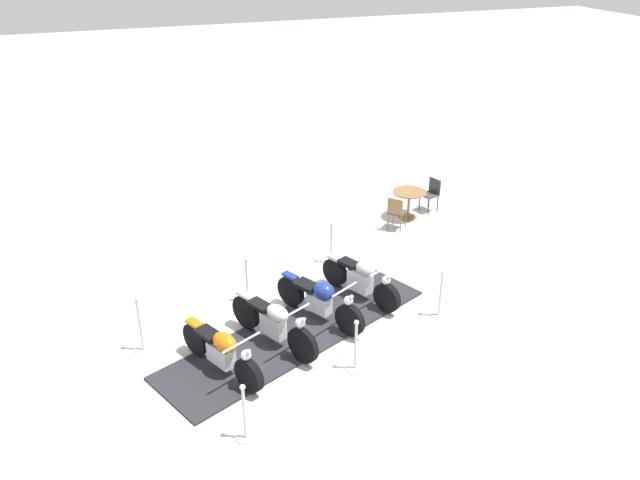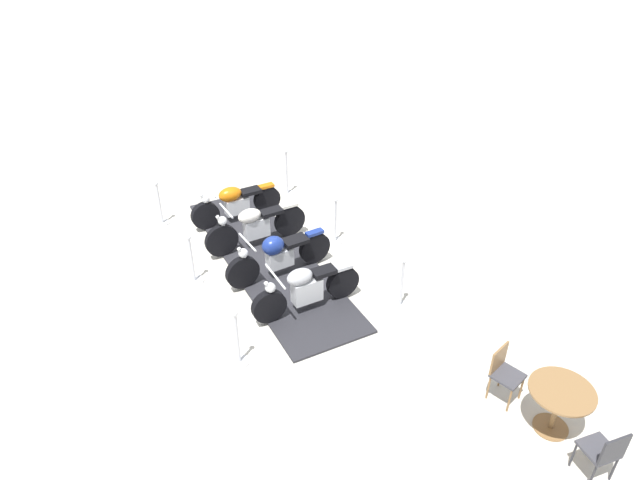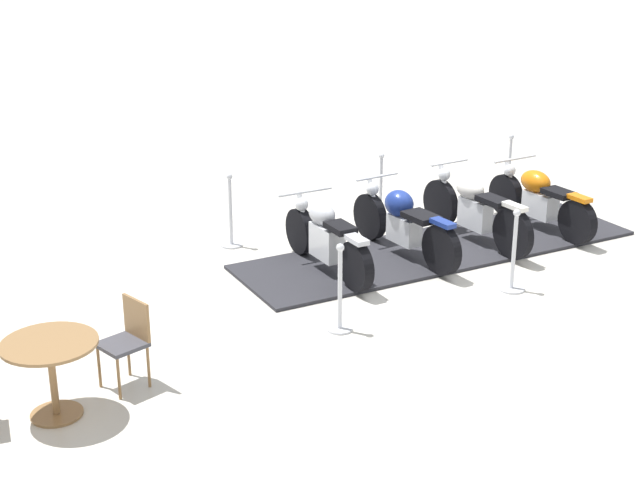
{
  "view_description": "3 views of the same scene",
  "coord_description": "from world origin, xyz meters",
  "px_view_note": "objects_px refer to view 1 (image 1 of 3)",
  "views": [
    {
      "loc": [
        -9.59,
        3.02,
        7.09
      ],
      "look_at": [
        1.5,
        -1.01,
        1.1
      ],
      "focal_mm": 35.6,
      "sensor_mm": 36.0,
      "label": 1
    },
    {
      "loc": [
        0.42,
        -9.39,
        6.46
      ],
      "look_at": [
        1.0,
        -0.61,
        0.83
      ],
      "focal_mm": 31.63,
      "sensor_mm": 36.0,
      "label": 2
    },
    {
      "loc": [
        11.59,
        -2.54,
        4.44
      ],
      "look_at": [
        1.65,
        -1.76,
        0.8
      ],
      "focal_mm": 51.59,
      "sensor_mm": 36.0,
      "label": 3
    }
  ],
  "objects_px": {
    "motorcycle_navy": "(320,300)",
    "cafe_table": "(409,198)",
    "motorcycle_chrome": "(361,279)",
    "stanchion_right_front": "(245,421)",
    "motorcycle_copper": "(222,351)",
    "cafe_chair_across_table": "(431,192)",
    "stanchion_right_mid": "(355,355)",
    "stanchion_left_front": "(141,334)",
    "cafe_chair_near_table": "(397,211)",
    "stanchion_left_mid": "(247,288)",
    "stanchion_left_rear": "(331,249)",
    "motorcycle_cream": "(274,323)",
    "stanchion_right_rear": "(440,301)"
  },
  "relations": [
    {
      "from": "motorcycle_chrome",
      "to": "stanchion_left_mid",
      "type": "xyz_separation_m",
      "value": [
        0.72,
        2.23,
        -0.16
      ]
    },
    {
      "from": "motorcycle_navy",
      "to": "stanchion_right_front",
      "type": "distance_m",
      "value": 3.36
    },
    {
      "from": "cafe_chair_across_table",
      "to": "motorcycle_navy",
      "type": "bearing_deg",
      "value": 24.5
    },
    {
      "from": "stanchion_right_mid",
      "to": "cafe_chair_across_table",
      "type": "height_order",
      "value": "stanchion_right_mid"
    },
    {
      "from": "stanchion_left_front",
      "to": "stanchion_right_rear",
      "type": "bearing_deg",
      "value": -98.61
    },
    {
      "from": "motorcycle_navy",
      "to": "motorcycle_chrome",
      "type": "height_order",
      "value": "motorcycle_navy"
    },
    {
      "from": "stanchion_left_front",
      "to": "stanchion_left_rear",
      "type": "relative_size",
      "value": 1.13
    },
    {
      "from": "motorcycle_chrome",
      "to": "motorcycle_cream",
      "type": "bearing_deg",
      "value": -90.67
    },
    {
      "from": "stanchion_left_front",
      "to": "cafe_chair_across_table",
      "type": "bearing_deg",
      "value": -64.74
    },
    {
      "from": "motorcycle_navy",
      "to": "motorcycle_copper",
      "type": "bearing_deg",
      "value": -94.25
    },
    {
      "from": "stanchion_left_mid",
      "to": "cafe_chair_across_table",
      "type": "xyz_separation_m",
      "value": [
        2.81,
        -5.79,
        0.2
      ]
    },
    {
      "from": "motorcycle_cream",
      "to": "cafe_chair_near_table",
      "type": "height_order",
      "value": "motorcycle_cream"
    },
    {
      "from": "motorcycle_cream",
      "to": "cafe_table",
      "type": "bearing_deg",
      "value": 104.28
    },
    {
      "from": "motorcycle_cream",
      "to": "stanchion_right_rear",
      "type": "relative_size",
      "value": 1.96
    },
    {
      "from": "stanchion_left_mid",
      "to": "cafe_chair_across_table",
      "type": "height_order",
      "value": "stanchion_left_mid"
    },
    {
      "from": "cafe_table",
      "to": "cafe_chair_near_table",
      "type": "distance_m",
      "value": 0.82
    },
    {
      "from": "stanchion_left_rear",
      "to": "cafe_table",
      "type": "distance_m",
      "value": 3.23
    },
    {
      "from": "stanchion_right_mid",
      "to": "cafe_chair_across_table",
      "type": "distance_m",
      "value": 7.24
    },
    {
      "from": "motorcycle_chrome",
      "to": "cafe_chair_across_table",
      "type": "relative_size",
      "value": 2.18
    },
    {
      "from": "cafe_chair_across_table",
      "to": "stanchion_left_rear",
      "type": "bearing_deg",
      "value": 10.82
    },
    {
      "from": "motorcycle_cream",
      "to": "stanchion_right_front",
      "type": "bearing_deg",
      "value": -53.64
    },
    {
      "from": "motorcycle_navy",
      "to": "stanchion_right_front",
      "type": "relative_size",
      "value": 1.93
    },
    {
      "from": "motorcycle_copper",
      "to": "stanchion_right_rear",
      "type": "xyz_separation_m",
      "value": [
        0.3,
        -4.42,
        -0.14
      ]
    },
    {
      "from": "stanchion_right_rear",
      "to": "stanchion_right_front",
      "type": "distance_m",
      "value": 4.84
    },
    {
      "from": "motorcycle_navy",
      "to": "cafe_table",
      "type": "height_order",
      "value": "motorcycle_navy"
    },
    {
      "from": "stanchion_left_mid",
      "to": "stanchion_left_rear",
      "type": "bearing_deg",
      "value": -66.3
    },
    {
      "from": "stanchion_right_mid",
      "to": "motorcycle_navy",
      "type": "bearing_deg",
      "value": 2.38
    },
    {
      "from": "motorcycle_navy",
      "to": "stanchion_right_rear",
      "type": "bearing_deg",
      "value": 46.5
    },
    {
      "from": "stanchion_left_mid",
      "to": "stanchion_left_rear",
      "type": "distance_m",
      "value": 2.42
    },
    {
      "from": "stanchion_left_mid",
      "to": "stanchion_left_front",
      "type": "bearing_deg",
      "value": 113.7
    },
    {
      "from": "motorcycle_chrome",
      "to": "stanchion_left_front",
      "type": "xyz_separation_m",
      "value": [
        -0.25,
        4.44,
        -0.11
      ]
    },
    {
      "from": "motorcycle_chrome",
      "to": "cafe_table",
      "type": "height_order",
      "value": "motorcycle_chrome"
    },
    {
      "from": "stanchion_left_front",
      "to": "cafe_chair_near_table",
      "type": "bearing_deg",
      "value": -65.45
    },
    {
      "from": "motorcycle_cream",
      "to": "cafe_chair_across_table",
      "type": "xyz_separation_m",
      "value": [
        4.47,
        -5.7,
        0.01
      ]
    },
    {
      "from": "motorcycle_copper",
      "to": "cafe_table",
      "type": "relative_size",
      "value": 2.2
    },
    {
      "from": "cafe_table",
      "to": "motorcycle_chrome",
      "type": "bearing_deg",
      "value": 139.88
    },
    {
      "from": "motorcycle_cream",
      "to": "stanchion_left_mid",
      "type": "relative_size",
      "value": 1.96
    },
    {
      "from": "stanchion_right_mid",
      "to": "stanchion_right_front",
      "type": "xyz_separation_m",
      "value": [
        -0.97,
        2.22,
        0.05
      ]
    },
    {
      "from": "stanchion_right_mid",
      "to": "stanchion_right_front",
      "type": "relative_size",
      "value": 0.99
    },
    {
      "from": "cafe_chair_near_table",
      "to": "stanchion_left_front",
      "type": "bearing_deg",
      "value": 163.89
    },
    {
      "from": "motorcycle_chrome",
      "to": "stanchion_right_front",
      "type": "height_order",
      "value": "stanchion_right_front"
    },
    {
      "from": "cafe_table",
      "to": "motorcycle_copper",
      "type": "bearing_deg",
      "value": 128.22
    },
    {
      "from": "motorcycle_navy",
      "to": "stanchion_left_rear",
      "type": "relative_size",
      "value": 1.96
    },
    {
      "from": "cafe_chair_across_table",
      "to": "stanchion_right_mid",
      "type": "bearing_deg",
      "value": 34.53
    },
    {
      "from": "stanchion_right_rear",
      "to": "motorcycle_navy",
      "type": "bearing_deg",
      "value": 74.46
    },
    {
      "from": "motorcycle_navy",
      "to": "motorcycle_cream",
      "type": "bearing_deg",
      "value": -94.28
    },
    {
      "from": "motorcycle_cream",
      "to": "stanchion_left_rear",
      "type": "height_order",
      "value": "motorcycle_cream"
    },
    {
      "from": "motorcycle_copper",
      "to": "stanchion_right_front",
      "type": "distance_m",
      "value": 1.65
    },
    {
      "from": "stanchion_left_mid",
      "to": "stanchion_right_mid",
      "type": "xyz_separation_m",
      "value": [
        -2.8,
        -1.23,
        -0.02
      ]
    },
    {
      "from": "motorcycle_cream",
      "to": "motorcycle_navy",
      "type": "relative_size",
      "value": 1.02
    }
  ]
}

